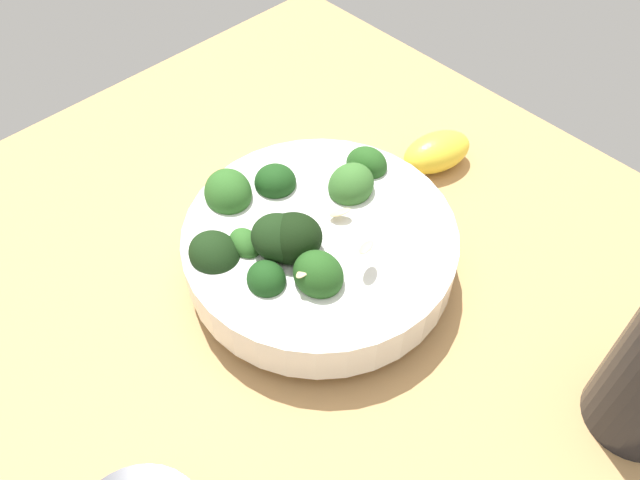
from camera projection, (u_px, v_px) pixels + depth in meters
The scene contains 3 objects.
ground_plane at pixel (289, 288), 56.09cm from camera, with size 66.24×66.24×4.14cm, color tan.
bowl_of_broccoli at pixel (314, 243), 52.10cm from camera, with size 22.15×22.15×9.42cm.
lemon_wedge at pixel (437, 152), 61.66cm from camera, with size 7.10×4.13×3.64cm, color yellow.
Camera 1 is at (20.59, 25.46, 43.75)cm, focal length 35.87 mm.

